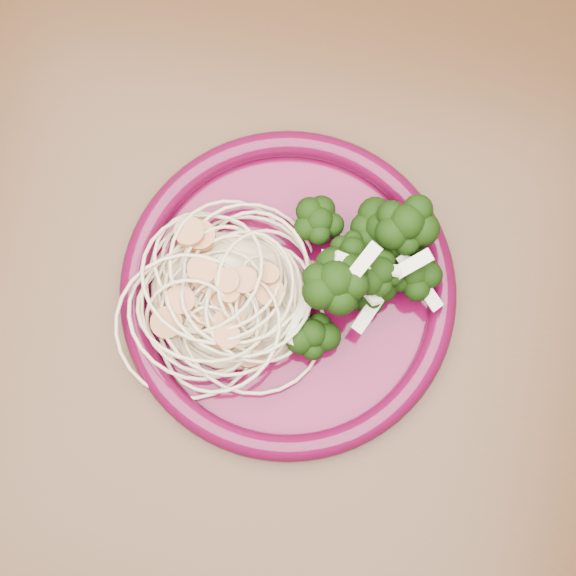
# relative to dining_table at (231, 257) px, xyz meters

# --- Properties ---
(dining_table) EXTENTS (1.20, 0.80, 0.75)m
(dining_table) POSITION_rel_dining_table_xyz_m (0.00, 0.00, 0.00)
(dining_table) COLOR #472814
(dining_table) RESTS_ON ground
(dinner_plate) EXTENTS (0.34, 0.34, 0.02)m
(dinner_plate) POSITION_rel_dining_table_xyz_m (0.06, -0.04, 0.11)
(dinner_plate) COLOR #500524
(dinner_plate) RESTS_ON dining_table
(spaghetti_pile) EXTENTS (0.16, 0.15, 0.03)m
(spaghetti_pile) POSITION_rel_dining_table_xyz_m (0.02, -0.06, 0.12)
(spaghetti_pile) COLOR beige
(spaghetti_pile) RESTS_ON dinner_plate
(scallop_cluster) EXTENTS (0.15, 0.15, 0.04)m
(scallop_cluster) POSITION_rel_dining_table_xyz_m (0.02, -0.06, 0.15)
(scallop_cluster) COLOR #C07844
(scallop_cluster) RESTS_ON spaghetti_pile
(broccoli_pile) EXTENTS (0.14, 0.18, 0.05)m
(broccoli_pile) POSITION_rel_dining_table_xyz_m (0.11, -0.02, 0.13)
(broccoli_pile) COLOR black
(broccoli_pile) RESTS_ON dinner_plate
(onion_garnish) EXTENTS (0.10, 0.12, 0.05)m
(onion_garnish) POSITION_rel_dining_table_xyz_m (0.11, -0.02, 0.17)
(onion_garnish) COLOR beige
(onion_garnish) RESTS_ON broccoli_pile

